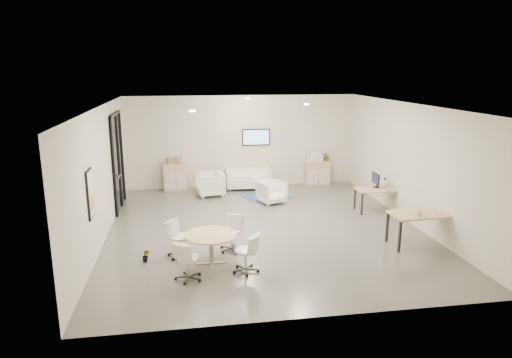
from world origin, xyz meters
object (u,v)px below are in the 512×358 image
object	(u,v)px
armchair_left	(210,183)
round_table	(211,238)
sideboard_right	(317,173)
desk_rear	(379,191)
sideboard_left	(176,177)
desk_front	(423,216)
armchair_right	(272,191)
loveseat	(249,180)

from	to	relation	value
armchair_left	round_table	bearing A→B (deg)	-12.09
sideboard_right	desk_rear	distance (m)	3.45
sideboard_left	desk_front	distance (m)	8.34
armchair_left	armchair_right	bearing A→B (deg)	49.00
armchair_right	loveseat	bearing A→B (deg)	83.65
sideboard_right	armchair_right	xyz separation A→B (m)	(-2.06, -2.02, -0.06)
sideboard_right	desk_rear	bearing A→B (deg)	-75.45
armchair_left	round_table	size ratio (longest dim) A/B	0.77
desk_rear	armchair_left	bearing A→B (deg)	153.86
armchair_left	desk_front	xyz separation A→B (m)	(4.68, -5.14, 0.29)
sideboard_right	round_table	bearing A→B (deg)	-123.68
sideboard_left	sideboard_right	xyz separation A→B (m)	(5.01, 0.00, -0.03)
sideboard_left	armchair_right	bearing A→B (deg)	-34.27
sideboard_left	sideboard_right	bearing A→B (deg)	0.06
loveseat	desk_front	bearing A→B (deg)	-56.93
desk_front	armchair_left	bearing A→B (deg)	128.78
sideboard_right	desk_rear	size ratio (longest dim) A/B	0.67
sideboard_right	loveseat	size ratio (longest dim) A/B	0.55
desk_front	loveseat	bearing A→B (deg)	115.84
armchair_right	desk_rear	size ratio (longest dim) A/B	0.58
loveseat	round_table	bearing A→B (deg)	-101.68
sideboard_right	desk_front	world-z (taller)	sideboard_right
loveseat	armchair_left	xyz separation A→B (m)	(-1.39, -0.71, 0.11)
loveseat	desk_rear	world-z (taller)	same
sideboard_left	desk_front	size ratio (longest dim) A/B	0.60
sideboard_right	loveseat	world-z (taller)	sideboard_right
loveseat	armchair_right	xyz separation A→B (m)	(0.45, -1.86, 0.06)
sideboard_left	loveseat	bearing A→B (deg)	-3.44
loveseat	sideboard_left	bearing A→B (deg)	-179.73
sideboard_left	round_table	world-z (taller)	sideboard_left
sideboard_left	armchair_right	distance (m)	3.58
armchair_left	armchair_right	size ratio (longest dim) A/B	1.14
loveseat	desk_front	size ratio (longest dim) A/B	1.02
sideboard_right	armchair_left	distance (m)	3.99
sideboard_left	armchair_right	xyz separation A→B (m)	(2.95, -2.01, -0.09)
sideboard_right	armchair_left	world-z (taller)	sideboard_right
loveseat	round_table	world-z (taller)	loveseat
loveseat	desk_front	distance (m)	6.73
loveseat	round_table	xyz separation A→B (m)	(-1.69, -6.15, 0.28)
desk_rear	loveseat	bearing A→B (deg)	138.00
desk_rear	desk_front	bearing A→B (deg)	-90.48
desk_rear	round_table	bearing A→B (deg)	-148.33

